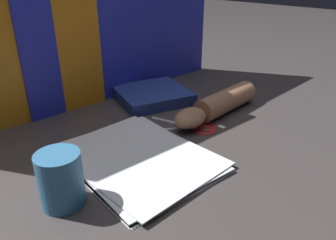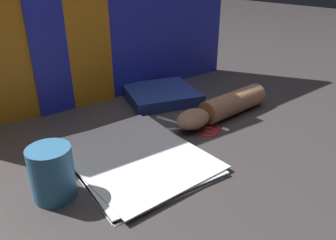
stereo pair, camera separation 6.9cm
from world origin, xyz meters
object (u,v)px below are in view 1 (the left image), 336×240
book_closed (152,95)px  scissors (194,126)px  mug (61,179)px  hand_forearm (218,105)px  paper_stack (137,158)px

book_closed → scissors: (-0.05, -0.23, -0.01)m
scissors → mug: (-0.39, -0.04, 0.05)m
hand_forearm → mug: 0.50m
book_closed → hand_forearm: 0.22m
scissors → hand_forearm: size_ratio=0.57×
paper_stack → book_closed: bearing=43.3°
paper_stack → mug: (-0.18, -0.02, 0.04)m
paper_stack → mug: size_ratio=3.49×
book_closed → mug: 0.52m
paper_stack → hand_forearm: hand_forearm is taller
mug → scissors: bearing=6.0°
book_closed → hand_forearm: (0.06, -0.22, 0.02)m
book_closed → mug: mug is taller
paper_stack → scissors: 0.21m
paper_stack → mug: mug is taller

